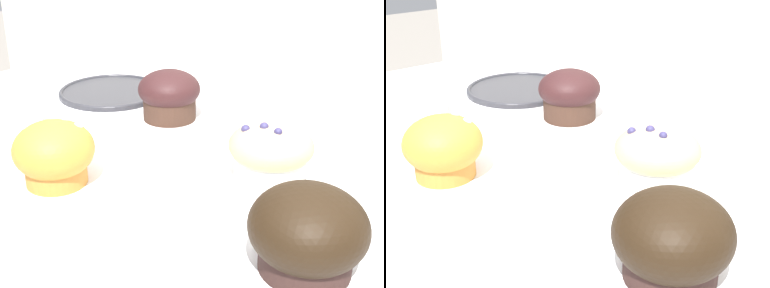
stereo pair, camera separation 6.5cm
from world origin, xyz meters
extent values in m
cube|color=beige|center=(0.00, 0.60, 0.90)|extent=(3.20, 0.10, 1.80)
cylinder|color=#331F1C|center=(0.30, -0.11, 0.95)|extent=(0.09, 0.09, 0.05)
ellipsoid|color=black|center=(0.30, -0.11, 0.97)|extent=(0.11, 0.11, 0.08)
cylinder|color=silver|center=(0.16, 0.01, 0.95)|extent=(0.09, 0.09, 0.04)
ellipsoid|color=tan|center=(0.16, 0.01, 0.97)|extent=(0.10, 0.10, 0.05)
sphere|color=navy|center=(0.18, 0.00, 1.00)|extent=(0.01, 0.01, 0.01)
sphere|color=navy|center=(0.16, 0.00, 1.00)|extent=(0.01, 0.01, 0.01)
sphere|color=navy|center=(0.14, -0.01, 0.99)|extent=(0.01, 0.01, 0.01)
cylinder|color=#C07C32|center=(-0.01, -0.18, 0.95)|extent=(0.07, 0.07, 0.04)
ellipsoid|color=orange|center=(-0.01, -0.18, 0.97)|extent=(0.10, 0.10, 0.07)
sphere|color=white|center=(-0.02, -0.16, 1.00)|extent=(0.01, 0.01, 0.01)
sphere|color=white|center=(0.00, -0.15, 1.00)|extent=(0.01, 0.01, 0.01)
sphere|color=white|center=(-0.04, -0.20, 1.00)|extent=(0.01, 0.01, 0.01)
cylinder|color=#3C261C|center=(-0.07, 0.06, 0.95)|extent=(0.08, 0.08, 0.05)
ellipsoid|color=#331919|center=(-0.07, 0.06, 0.98)|extent=(0.10, 0.10, 0.06)
cylinder|color=#2D2D33|center=(-0.23, 0.07, 0.93)|extent=(0.19, 0.19, 0.01)
torus|color=#2D2D33|center=(-0.23, 0.07, 0.93)|extent=(0.19, 0.19, 0.01)
cube|color=white|center=(-0.22, -0.08, 0.96)|extent=(0.05, 0.03, 0.06)
cube|color=silver|center=(-0.23, -0.10, 0.96)|extent=(0.05, 0.03, 0.06)
camera|label=1|loc=(0.51, -0.47, 1.24)|focal=50.00mm
camera|label=2|loc=(0.55, -0.43, 1.24)|focal=50.00mm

